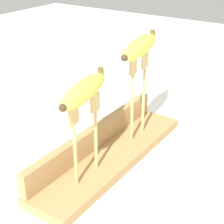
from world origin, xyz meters
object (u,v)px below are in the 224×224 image
Objects in this scene: fork_stand_left at (85,132)px; fork_stand_right at (138,90)px; banana_raised_right at (140,47)px; banana_raised_left at (84,90)px.

fork_stand_right is at bearing 0.00° from fork_stand_left.
fork_stand_left is at bearing 180.00° from banana_raised_right.
banana_raised_left is (-0.20, -0.00, 0.07)m from fork_stand_right.
banana_raised_right is (0.20, -0.00, 0.12)m from fork_stand_left.
banana_raised_right reaches higher than banana_raised_left.
fork_stand_right is (0.20, 0.00, 0.02)m from fork_stand_left.
fork_stand_left is at bearing 12.16° from banana_raised_left.
fork_stand_left is 0.08m from banana_raised_left.
banana_raised_right reaches higher than fork_stand_right.
fork_stand_right is at bearing 0.00° from banana_raised_left.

